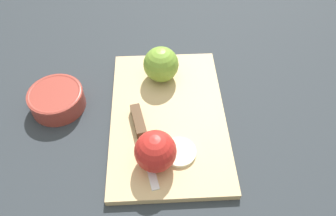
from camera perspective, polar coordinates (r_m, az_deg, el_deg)
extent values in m
plane|color=#282D33|center=(0.67, 0.00, -1.90)|extent=(4.00, 4.00, 0.00)
cube|color=tan|center=(0.66, 0.00, -1.51)|extent=(0.38, 0.26, 0.01)
sphere|color=olive|center=(0.70, -1.22, 7.60)|extent=(0.08, 0.08, 0.08)
cylinder|color=beige|center=(0.70, -1.54, 7.28)|extent=(0.04, 0.06, 0.07)
sphere|color=red|center=(0.56, -2.20, -7.53)|extent=(0.07, 0.07, 0.07)
cylinder|color=beige|center=(0.57, -1.54, -7.38)|extent=(0.07, 0.03, 0.07)
cube|color=silver|center=(0.59, -3.36, -9.46)|extent=(0.11, 0.05, 0.00)
cube|color=#472D19|center=(0.64, -5.17, -2.26)|extent=(0.08, 0.04, 0.02)
cylinder|color=beige|center=(0.60, 1.94, -7.64)|extent=(0.06, 0.06, 0.01)
cylinder|color=#99382D|center=(0.71, -18.77, 1.38)|extent=(0.11, 0.11, 0.04)
torus|color=#99382D|center=(0.70, -19.10, 2.27)|extent=(0.11, 0.11, 0.01)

